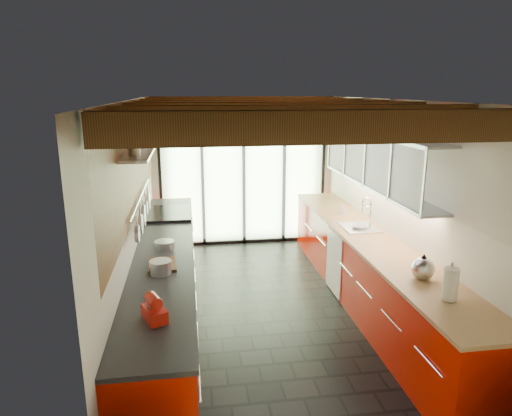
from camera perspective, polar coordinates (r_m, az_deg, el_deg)
name	(u,v)px	position (r m, az deg, el deg)	size (l,w,h in m)	color
ground	(270,311)	(5.91, 1.81, -12.75)	(5.50, 5.50, 0.00)	black
room_shell	(272,183)	(5.36, 1.95, 3.16)	(5.50, 5.50, 5.50)	silver
ceiling_beams	(266,111)	(5.63, 1.32, 12.02)	(3.14, 5.06, 4.90)	#593316
glass_door	(244,152)	(7.98, -1.55, 7.01)	(2.95, 0.10, 2.90)	#C6EAAD
left_counter	(166,283)	(5.64, -11.16, -9.24)	(0.68, 5.00, 0.92)	#B91100
range_stove	(170,244)	(6.99, -10.68, -4.38)	(0.66, 0.90, 0.97)	silver
right_counter	(369,271)	(6.06, 13.89, -7.69)	(0.68, 5.00, 0.92)	#B91100
sink_assembly	(360,225)	(6.25, 12.92, -2.09)	(0.45, 0.52, 0.43)	silver
upper_cabinets_right	(378,160)	(6.02, 15.02, 5.85)	(0.34, 3.00, 3.00)	silver
left_wall_fixtures	(144,167)	(5.44, -13.84, 4.97)	(0.28, 2.60, 0.96)	silver
stand_mixer	(154,309)	(3.83, -12.60, -12.27)	(0.23, 0.29, 0.23)	red
pot_large	(161,267)	(4.70, -11.82, -7.26)	(0.22, 0.22, 0.14)	silver
pot_small	(164,245)	(5.43, -11.39, -4.52)	(0.23, 0.23, 0.09)	silver
cutting_board	(162,265)	(4.91, -11.67, -6.98)	(0.29, 0.40, 0.03)	brown
kettle	(423,267)	(4.77, 20.15, -6.97)	(0.29, 0.31, 0.27)	silver
paper_towel	(451,284)	(4.38, 23.14, -8.79)	(0.15, 0.15, 0.35)	white
soap_bottle	(342,208)	(6.89, 10.65, -0.05)	(0.07, 0.08, 0.16)	silver
bowl	(360,227)	(6.22, 12.87, -2.29)	(0.22, 0.22, 0.05)	silver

